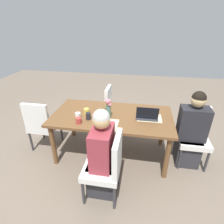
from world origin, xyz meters
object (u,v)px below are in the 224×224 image
dining_table (112,119)px  chair_head_left_left_near (193,133)px  flower_vase (108,108)px  coffee_mug_centre_left (78,116)px  chair_near_right_near (114,107)px  coffee_mug_near_right (86,111)px  coffee_mug_centre_right (79,121)px  person_head_left_left_near (191,134)px  laptop_head_left_left_near (147,116)px  chair_far_left_mid (107,165)px  person_far_left_mid (102,159)px  chair_head_right_left_far (42,123)px  coffee_mug_near_left (88,116)px

dining_table → chair_head_left_left_near: bearing=-176.3°
flower_vase → coffee_mug_centre_left: 0.46m
chair_near_right_near → coffee_mug_near_right: chair_near_right_near is taller
dining_table → coffee_mug_centre_right: bearing=37.8°
dining_table → person_head_left_left_near: (-1.19, -0.01, -0.13)m
laptop_head_left_left_near → flower_vase: bearing=5.3°
chair_far_left_mid → chair_near_right_near: same height
chair_head_left_left_near → person_far_left_mid: bearing=33.9°
chair_head_right_left_far → laptop_head_left_left_near: 1.73m
person_head_left_left_near → flower_vase: person_head_left_left_near is taller
person_head_left_left_near → person_far_left_mid: same height
laptop_head_left_left_near → coffee_mug_near_right: 0.92m
chair_far_left_mid → chair_near_right_near: size_ratio=1.00×
dining_table → coffee_mug_near_right: coffee_mug_near_right is taller
flower_vase → laptop_head_left_left_near: flower_vase is taller
coffee_mug_near_right → chair_head_right_left_far: bearing=1.4°
person_far_left_mid → coffee_mug_centre_right: person_far_left_mid is taller
coffee_mug_near_right → chair_head_left_left_near: bearing=-176.0°
dining_table → coffee_mug_near_right: bearing=4.7°
coffee_mug_near_left → person_far_left_mid: bearing=120.4°
laptop_head_left_left_near → coffee_mug_near_right: bearing=0.5°
coffee_mug_near_right → person_head_left_left_near: bearing=-178.6°
flower_vase → coffee_mug_centre_right: flower_vase is taller
coffee_mug_near_right → coffee_mug_centre_left: size_ratio=0.99×
person_head_left_left_near → flower_vase: (1.23, 0.08, 0.37)m
dining_table → coffee_mug_near_right: (0.39, 0.03, 0.13)m
chair_head_right_left_far → coffee_mug_centre_left: size_ratio=9.99×
coffee_mug_centre_right → dining_table: bearing=-142.2°
chair_head_right_left_far → coffee_mug_near_right: (-0.79, -0.02, 0.28)m
laptop_head_left_left_near → coffee_mug_near_right: laptop_head_left_left_near is taller
chair_head_left_left_near → flower_vase: size_ratio=3.07×
laptop_head_left_left_near → coffee_mug_near_left: 0.86m
dining_table → person_head_left_left_near: size_ratio=1.53×
person_head_left_left_near → flower_vase: size_ratio=4.07×
coffee_mug_centre_left → coffee_mug_centre_right: (-0.06, 0.13, -0.00)m
coffee_mug_near_left → dining_table: bearing=-148.7°
chair_head_right_left_far → person_far_left_mid: bearing=149.6°
dining_table → chair_near_right_near: 0.79m
chair_head_left_left_near → person_far_left_mid: 1.49m
coffee_mug_near_right → dining_table: bearing=-175.3°
chair_head_left_left_near → chair_near_right_near: size_ratio=1.00×
chair_head_left_left_near → chair_near_right_near: 1.51m
dining_table → person_far_left_mid: person_far_left_mid is taller
chair_head_right_left_far → coffee_mug_centre_right: bearing=160.3°
person_head_left_left_near → chair_near_right_near: (1.28, -0.76, -0.03)m
coffee_mug_near_left → flower_vase: bearing=-157.1°
coffee_mug_centre_left → person_head_left_left_near: bearing=-173.2°
person_head_left_left_near → person_far_left_mid: size_ratio=1.00×
person_head_left_left_near → coffee_mug_near_right: size_ratio=13.40×
chair_head_left_left_near → coffee_mug_centre_right: (1.67, 0.41, 0.28)m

